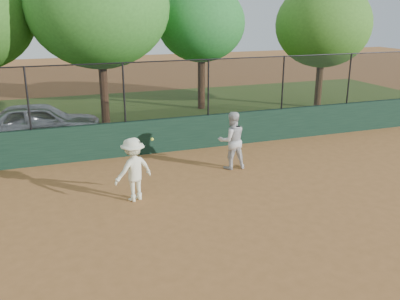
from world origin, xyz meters
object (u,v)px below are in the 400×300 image
object	(u,v)px
parked_car	(41,122)
tree_3	(201,23)
tree_2	(98,7)
tree_4	(324,25)
player_second	(232,140)
player_main	(133,169)

from	to	relation	value
parked_car	tree_3	world-z (taller)	tree_3
tree_2	tree_3	distance (m)	5.29
tree_4	player_second	bearing A→B (deg)	-138.91
player_main	tree_3	bearing A→B (deg)	60.89
player_second	parked_car	bearing A→B (deg)	-38.79
player_second	tree_2	bearing A→B (deg)	-64.43
player_second	tree_4	world-z (taller)	tree_4
parked_car	player_second	xyz separation A→B (m)	(5.59, -5.16, 0.16)
player_second	player_main	bearing A→B (deg)	25.89
tree_3	tree_4	distance (m)	5.97
tree_4	tree_3	bearing A→B (deg)	162.44
player_main	tree_2	xyz separation A→B (m)	(0.55, 8.60, 4.08)
parked_car	player_second	world-z (taller)	player_second
player_second	player_main	size ratio (longest dim) A/B	1.03
player_second	player_main	distance (m)	3.69
tree_4	parked_car	bearing A→B (deg)	-172.82
player_second	tree_4	bearing A→B (deg)	-135.01
player_main	tree_2	distance (m)	9.54
player_second	tree_3	xyz separation A→B (m)	(2.17, 8.65, 3.25)
tree_4	tree_2	bearing A→B (deg)	178.04
player_main	tree_3	xyz separation A→B (m)	(5.59, 10.03, 3.32)
tree_3	tree_4	bearing A→B (deg)	-17.56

